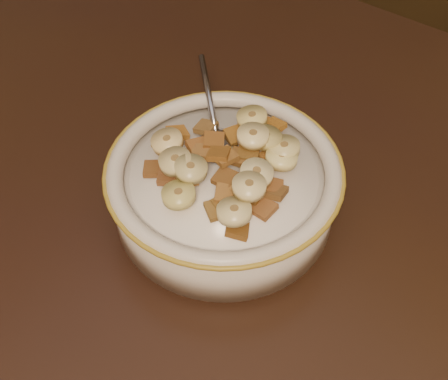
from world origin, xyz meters
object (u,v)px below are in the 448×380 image
Objects in this scene: chair at (306,61)px; cereal_bowl at (224,192)px; table at (175,189)px; spoon at (218,146)px.

cereal_bowl is (0.22, -0.56, 0.26)m from chair.
chair is (-0.15, 0.56, -0.21)m from table.
chair is at bearing 111.67° from cereal_bowl.
table is at bearing 178.87° from cereal_bowl.
chair is 19.39× the size of spoon.
table is 0.62m from chair.
chair is 0.64m from spoon.
table is 0.09m from cereal_bowl.
table is 0.09m from spoon.
table is at bearing -99.80° from chair.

